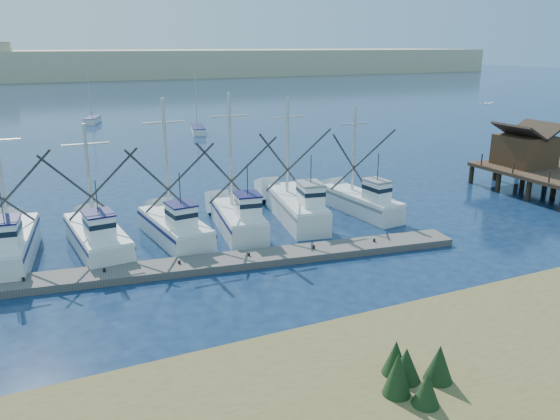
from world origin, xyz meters
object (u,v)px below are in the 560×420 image
object	(u,v)px
sailboat_near	(198,129)
sailboat_far	(92,120)
floating_dock	(197,265)
timber_pier	(558,167)

from	to	relation	value
sailboat_near	sailboat_far	world-z (taller)	same
floating_dock	timber_pier	world-z (taller)	timber_pier
timber_pier	sailboat_near	size ratio (longest dim) A/B	2.47
sailboat_far	timber_pier	bearing A→B (deg)	-45.27
floating_dock	timber_pier	size ratio (longest dim) A/B	1.59
floating_dock	timber_pier	bearing A→B (deg)	11.92
floating_dock	timber_pier	distance (m)	31.49
sailboat_near	floating_dock	bearing A→B (deg)	-94.03
floating_dock	sailboat_far	size ratio (longest dim) A/B	3.93
timber_pier	sailboat_far	distance (m)	68.88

